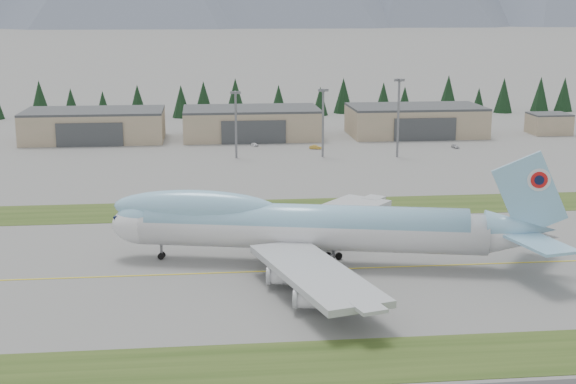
{
  "coord_description": "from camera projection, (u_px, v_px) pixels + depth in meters",
  "views": [
    {
      "loc": [
        -32.03,
        -134.11,
        45.21
      ],
      "look_at": [
        -14.85,
        27.29,
        8.0
      ],
      "focal_mm": 50.0,
      "sensor_mm": 36.0,
      "label": 1
    }
  ],
  "objects": [
    {
      "name": "service_vehicle_c",
      "position": [
        455.0,
        148.0,
        266.0
      ],
      "size": [
        2.14,
        3.99,
        1.1
      ],
      "primitive_type": "imported",
      "rotation": [
        0.0,
        0.0,
        0.17
      ],
      "color": "#A4A4A9",
      "rests_on": "ground"
    },
    {
      "name": "control_shed",
      "position": [
        549.0,
        124.0,
        295.79
      ],
      "size": [
        14.0,
        12.0,
        7.6
      ],
      "color": "tan",
      "rests_on": "ground"
    },
    {
      "name": "ground",
      "position": [
        387.0,
        267.0,
        143.39
      ],
      "size": [
        7000.0,
        7000.0,
        0.0
      ],
      "primitive_type": "plane",
      "color": "slate",
      "rests_on": "ground"
    },
    {
      "name": "grass_strip_far",
      "position": [
        343.0,
        207.0,
        187.01
      ],
      "size": [
        400.0,
        18.0,
        0.08
      ],
      "primitive_type": "cube",
      "color": "#2D4317",
      "rests_on": "ground"
    },
    {
      "name": "grass_strip_near",
      "position": [
        451.0,
        357.0,
        106.56
      ],
      "size": [
        400.0,
        14.0,
        0.08
      ],
      "primitive_type": "cube",
      "color": "#2D4317",
      "rests_on": "ground"
    },
    {
      "name": "hangar_center",
      "position": [
        251.0,
        123.0,
        285.93
      ],
      "size": [
        48.0,
        26.6,
        10.8
      ],
      "color": "tan",
      "rests_on": "ground"
    },
    {
      "name": "hangar_left",
      "position": [
        94.0,
        125.0,
        280.25
      ],
      "size": [
        48.0,
        26.6,
        10.8
      ],
      "color": "tan",
      "rests_on": "ground"
    },
    {
      "name": "taxiway_line_main",
      "position": [
        387.0,
        267.0,
        143.39
      ],
      "size": [
        400.0,
        0.4,
        0.02
      ],
      "primitive_type": "cube",
      "color": "yellow",
      "rests_on": "ground"
    },
    {
      "name": "boeing_747_freighter",
      "position": [
        307.0,
        226.0,
        143.75
      ],
      "size": [
        82.5,
        69.29,
        21.65
      ],
      "rotation": [
        0.0,
        0.0,
        -0.22
      ],
      "color": "silver",
      "rests_on": "ground"
    },
    {
      "name": "service_vehicle_a",
      "position": [
        255.0,
        146.0,
        269.82
      ],
      "size": [
        2.62,
        3.52,
        1.12
      ],
      "primitive_type": "imported",
      "rotation": [
        0.0,
        0.0,
        0.45
      ],
      "color": "white",
      "rests_on": "ground"
    },
    {
      "name": "floodlight_masts",
      "position": [
        397.0,
        106.0,
        249.49
      ],
      "size": [
        124.25,
        8.72,
        24.3
      ],
      "color": "slate",
      "rests_on": "ground"
    },
    {
      "name": "service_vehicle_b",
      "position": [
        315.0,
        149.0,
        264.07
      ],
      "size": [
        4.18,
        2.87,
        1.31
      ],
      "primitive_type": "imported",
      "rotation": [
        0.0,
        0.0,
        1.16
      ],
      "color": "#B98E2E",
      "rests_on": "ground"
    },
    {
      "name": "hangar_right",
      "position": [
        415.0,
        120.0,
        292.11
      ],
      "size": [
        48.0,
        26.6,
        10.8
      ],
      "color": "tan",
      "rests_on": "ground"
    },
    {
      "name": "conifer_belt",
      "position": [
        300.0,
        98.0,
        347.79
      ],
      "size": [
        271.07,
        15.85,
        16.91
      ],
      "color": "black",
      "rests_on": "ground"
    }
  ]
}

